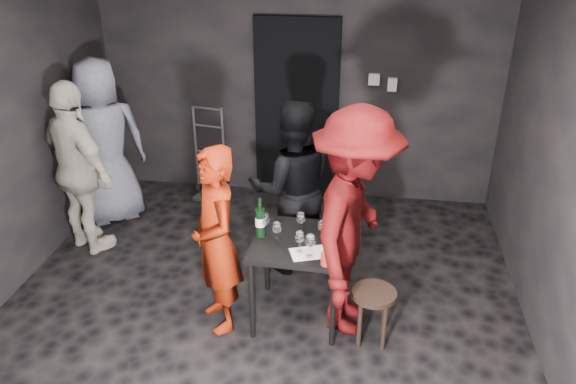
# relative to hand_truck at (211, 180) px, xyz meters

# --- Properties ---
(floor) EXTENTS (4.50, 5.00, 0.02)m
(floor) POSITION_rel_hand_truck_xyz_m (1.00, -2.21, -0.21)
(floor) COLOR black
(floor) RESTS_ON ground
(wall_back) EXTENTS (4.50, 0.04, 2.70)m
(wall_back) POSITION_rel_hand_truck_xyz_m (1.00, 0.29, 1.14)
(wall_back) COLOR black
(wall_back) RESTS_ON ground
(wall_right) EXTENTS (0.04, 5.00, 2.70)m
(wall_right) POSITION_rel_hand_truck_xyz_m (3.25, -2.21, 1.14)
(wall_right) COLOR black
(wall_right) RESTS_ON ground
(doorway) EXTENTS (0.95, 0.10, 2.10)m
(doorway) POSITION_rel_hand_truck_xyz_m (1.00, 0.23, 0.84)
(doorway) COLOR black
(doorway) RESTS_ON ground
(wallbox_upper) EXTENTS (0.12, 0.06, 0.12)m
(wallbox_upper) POSITION_rel_hand_truck_xyz_m (1.85, 0.24, 1.24)
(wallbox_upper) COLOR #B7B7B2
(wallbox_upper) RESTS_ON wall_back
(wallbox_lower) EXTENTS (0.10, 0.06, 0.14)m
(wallbox_lower) POSITION_rel_hand_truck_xyz_m (2.05, 0.24, 1.19)
(wallbox_lower) COLOR #B7B7B2
(wallbox_lower) RESTS_ON wall_back
(hand_truck) EXTENTS (0.37, 0.32, 1.11)m
(hand_truck) POSITION_rel_hand_truck_xyz_m (0.00, 0.00, 0.00)
(hand_truck) COLOR #B2B2B7
(hand_truck) RESTS_ON floor
(tasting_table) EXTENTS (0.72, 0.72, 0.75)m
(tasting_table) POSITION_rel_hand_truck_xyz_m (1.33, -2.06, 0.44)
(tasting_table) COLOR black
(tasting_table) RESTS_ON floor
(stool) EXTENTS (0.35, 0.35, 0.47)m
(stool) POSITION_rel_hand_truck_xyz_m (1.95, -2.27, 0.17)
(stool) COLOR black
(stool) RESTS_ON floor
(server_red) EXTENTS (0.66, 0.72, 1.65)m
(server_red) POSITION_rel_hand_truck_xyz_m (0.70, -2.24, 0.62)
(server_red) COLOR #9A1E07
(server_red) RESTS_ON floor
(woman_black) EXTENTS (0.99, 0.71, 1.84)m
(woman_black) POSITION_rel_hand_truck_xyz_m (1.17, -1.30, 0.71)
(woman_black) COLOR black
(woman_black) RESTS_ON floor
(man_maroon) EXTENTS (0.97, 1.63, 2.36)m
(man_maroon) POSITION_rel_hand_truck_xyz_m (1.76, -2.08, 0.97)
(man_maroon) COLOR #470608
(man_maroon) RESTS_ON floor
(bystander_cream) EXTENTS (1.31, 1.09, 2.03)m
(bystander_cream) POSITION_rel_hand_truck_xyz_m (-0.90, -1.31, 0.81)
(bystander_cream) COLOR beige
(bystander_cream) RESTS_ON floor
(bystander_grey) EXTENTS (1.20, 1.10, 2.17)m
(bystander_grey) POSITION_rel_hand_truck_xyz_m (-0.93, -0.68, 0.88)
(bystander_grey) COLOR slate
(bystander_grey) RESTS_ON floor
(tasting_mat) EXTENTS (0.33, 0.27, 0.00)m
(tasting_mat) POSITION_rel_hand_truck_xyz_m (1.44, -2.24, 0.54)
(tasting_mat) COLOR white
(tasting_mat) RESTS_ON tasting_table
(wine_glass_a) EXTENTS (0.10, 0.10, 0.19)m
(wine_glass_a) POSITION_rel_hand_truck_xyz_m (1.17, -2.11, 0.64)
(wine_glass_a) COLOR white
(wine_glass_a) RESTS_ON tasting_table
(wine_glass_b) EXTENTS (0.10, 0.10, 0.22)m
(wine_glass_b) POSITION_rel_hand_truck_xyz_m (1.05, -2.03, 0.65)
(wine_glass_b) COLOR white
(wine_glass_b) RESTS_ON tasting_table
(wine_glass_c) EXTENTS (0.09, 0.09, 0.20)m
(wine_glass_c) POSITION_rel_hand_truck_xyz_m (1.33, -1.94, 0.64)
(wine_glass_c) COLOR white
(wine_glass_c) RESTS_ON tasting_table
(wine_glass_d) EXTENTS (0.08, 0.08, 0.19)m
(wine_glass_d) POSITION_rel_hand_truck_xyz_m (1.36, -2.23, 0.64)
(wine_glass_d) COLOR white
(wine_glass_d) RESTS_ON tasting_table
(wine_glass_e) EXTENTS (0.10, 0.10, 0.21)m
(wine_glass_e) POSITION_rel_hand_truck_xyz_m (1.45, -2.29, 0.65)
(wine_glass_e) COLOR white
(wine_glass_e) RESTS_ON tasting_table
(wine_glass_f) EXTENTS (0.08, 0.08, 0.18)m
(wine_glass_f) POSITION_rel_hand_truck_xyz_m (1.51, -2.02, 0.63)
(wine_glass_f) COLOR white
(wine_glass_f) RESTS_ON tasting_table
(wine_bottle) EXTENTS (0.08, 0.08, 0.34)m
(wine_bottle) POSITION_rel_hand_truck_xyz_m (1.02, -2.04, 0.67)
(wine_bottle) COLOR black
(wine_bottle) RESTS_ON tasting_table
(breadstick_cup) EXTENTS (0.09, 0.09, 0.27)m
(breadstick_cup) POSITION_rel_hand_truck_xyz_m (1.58, -2.37, 0.66)
(breadstick_cup) COLOR maroon
(breadstick_cup) RESTS_ON tasting_table
(reserved_card) EXTENTS (0.09, 0.15, 0.11)m
(reserved_card) POSITION_rel_hand_truck_xyz_m (1.61, -2.12, 0.60)
(reserved_card) COLOR white
(reserved_card) RESTS_ON tasting_table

